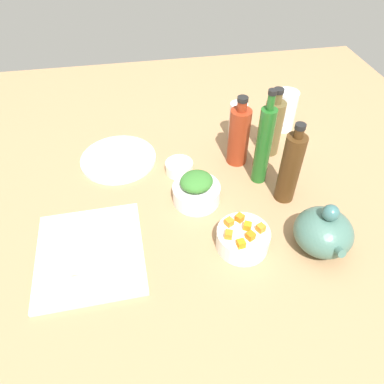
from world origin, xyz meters
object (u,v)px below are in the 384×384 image
Objects in this scene: bowl_carrots at (243,239)px; bottle_0 at (272,127)px; bowl_small_side at (179,167)px; drinking_glass_1 at (285,111)px; teapot at (324,232)px; drinking_glass_0 at (237,122)px; bottle_3 at (290,168)px; plate_tofu at (118,159)px; bottle_1 at (264,145)px; bowl_greens at (196,193)px; cutting_board at (90,253)px; bottle_2 at (239,136)px.

bowl_carrots is 41.27cm from bottle_0.
bowl_small_side is 43.29cm from drinking_glass_1.
drinking_glass_1 is at bearing 169.90° from teapot.
drinking_glass_1 is (-12.17, 9.08, -2.54)cm from bottle_0.
drinking_glass_0 is 0.96× the size of drinking_glass_1.
bowl_carrots is at bearing -48.05° from bottle_3.
plate_tofu is at bearing -115.90° from bowl_small_side.
bowl_small_side is 0.60× the size of drinking_glass_1.
plate_tofu is 0.81× the size of bottle_1.
bowl_carrots is at bearing -30.26° from drinking_glass_1.
plate_tofu is 1.79× the size of bowl_greens.
bottle_1 is at bearing 111.72° from cutting_board.
bottle_0 is 12.49cm from drinking_glass_0.
bowl_carrots is at bearing -100.10° from teapot.
bottle_0 reaches higher than teapot.
bottle_0 is 12.00cm from bottle_2.
bottle_3 reaches higher than teapot.
cutting_board is at bearing -64.41° from bowl_greens.
bowl_small_side is (-30.76, -11.20, -0.90)cm from bowl_carrots.
cutting_board is at bearing -49.59° from drinking_glass_0.
plate_tofu is at bearing 167.47° from cutting_board.
bottle_1 is 2.11× the size of drinking_glass_1.
bottle_3 is (8.72, 4.75, -1.76)cm from bottle_1.
bottle_3 reaches higher than drinking_glass_0.
bottle_1 is at bearing 72.22° from bowl_small_side.
teapot reaches higher than bowl_carrots.
plate_tofu is 45.74cm from bottle_1.
bottle_0 is 1.61× the size of drinking_glass_1.
bowl_small_side is at bearing -66.12° from drinking_glass_1.
bottle_0 is 15.40cm from drinking_glass_1.
teapot is at bearing 82.63° from cutting_board.
plate_tofu is (-35.71, 7.94, 0.10)cm from cutting_board.
cutting_board is 1.78× the size of teapot.
plate_tofu is at bearing -118.52° from bottle_3.
bottle_1 reaches higher than plate_tofu.
cutting_board is 37.52cm from bowl_small_side.
bowl_greens is 0.59× the size of bottle_2.
bowl_carrots is at bearing 20.01° from bowl_small_side.
drinking_glass_0 is at bearing 166.83° from bowl_carrots.
bowl_small_side is at bearing -120.18° from bottle_3.
bowl_greens is 0.59× the size of bottle_0.
bottle_3 is at bearing 61.48° from plate_tofu.
bottle_1 is (-23.44, 11.63, 9.92)cm from bowl_carrots.
bowl_greens is at bearing -155.06° from bowl_carrots.
bottle_0 is at bearing 172.93° from bottle_3.
drinking_glass_0 is at bearing 145.02° from bowl_greens.
bottle_1 is 10.08cm from bottle_3.
bottle_2 reaches higher than plate_tofu.
bottle_2 reaches higher than bowl_greens.
bottle_0 is at bearing 152.15° from bowl_carrots.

